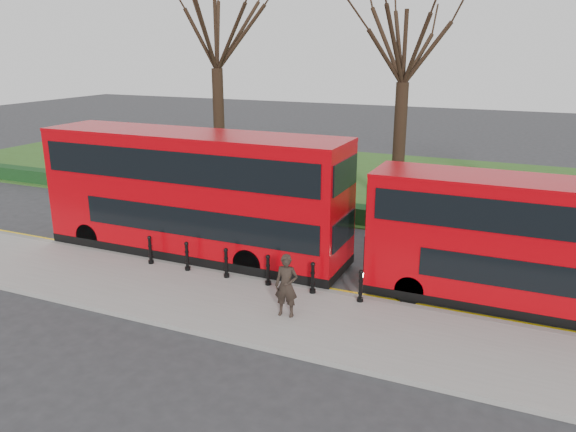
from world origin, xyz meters
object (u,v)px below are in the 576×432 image
at_px(bus_lead, 193,195).
at_px(bollard_row, 247,267).
at_px(pedestrian, 286,286).
at_px(bus_rear, 541,248).

bearing_deg(bus_lead, bollard_row, -29.11).
bearing_deg(pedestrian, bollard_row, 134.10).
height_order(bollard_row, bus_lead, bus_lead).
xyz_separation_m(bollard_row, bus_rear, (8.84, 1.83, 1.37)).
relative_size(bus_lead, bus_rear, 1.17).
xyz_separation_m(bus_lead, pedestrian, (5.38, -3.52, -1.28)).
relative_size(bollard_row, bus_lead, 0.68).
height_order(bollard_row, bus_rear, bus_rear).
bearing_deg(bus_rear, bus_lead, -179.64).
xyz_separation_m(bollard_row, pedestrian, (2.24, -1.77, 0.44)).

